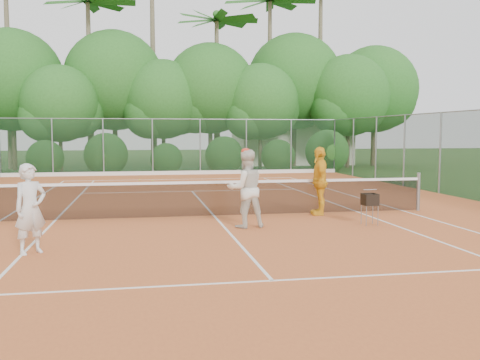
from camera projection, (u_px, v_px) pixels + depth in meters
name	position (u px, v px, depth m)	size (l,w,h in m)	color
ground	(215.00, 217.00, 14.36)	(120.00, 120.00, 0.00)	#244217
clay_court	(215.00, 217.00, 14.36)	(18.00, 36.00, 0.02)	#C05F2C
club_building	(291.00, 144.00, 39.38)	(8.00, 5.00, 3.00)	beige
tennis_net	(214.00, 198.00, 14.31)	(11.97, 0.10, 1.10)	gray
player_white	(30.00, 209.00, 9.86)	(0.61, 0.40, 1.68)	silver
player_center_grp	(246.00, 188.00, 12.61)	(0.98, 0.80, 1.88)	silver
player_yellow	(320.00, 181.00, 14.61)	(1.09, 0.45, 1.86)	yellow
ball_hopper	(370.00, 200.00, 12.98)	(0.33, 0.33, 0.77)	gray
stray_ball_a	(139.00, 180.00, 25.29)	(0.07, 0.07, 0.07)	#C4D732
stray_ball_b	(153.00, 181.00, 24.91)	(0.07, 0.07, 0.07)	#B9D130
stray_ball_c	(181.00, 184.00, 23.41)	(0.07, 0.07, 0.07)	gold
court_markings	(215.00, 216.00, 14.36)	(11.03, 23.83, 0.01)	white
fence_back	(177.00, 147.00, 28.92)	(18.07, 0.07, 3.00)	#19381E
tropical_treeline	(193.00, 88.00, 33.98)	(32.10, 8.49, 15.03)	brown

